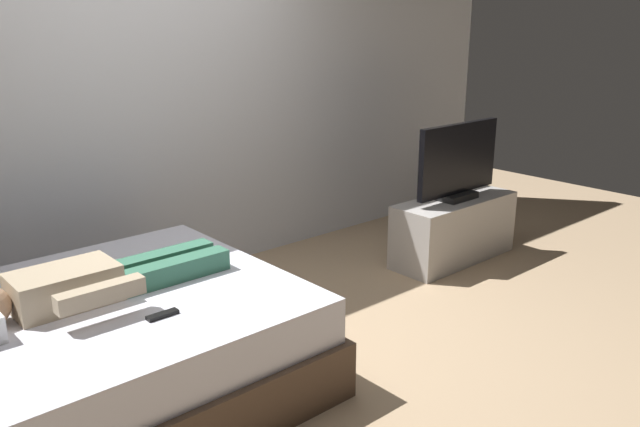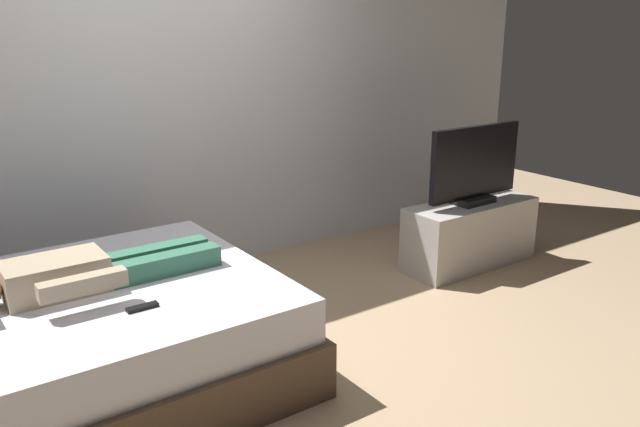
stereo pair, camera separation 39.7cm
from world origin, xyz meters
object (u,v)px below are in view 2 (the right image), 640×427
at_px(tv, 475,166).
at_px(bed, 86,341).
at_px(tv_stand, 470,234).
at_px(person, 83,273).
at_px(remote, 142,307).

bearing_deg(tv, bed, -178.74).
height_order(bed, tv_stand, bed).
bearing_deg(bed, person, 49.19).
bearing_deg(tv, tv_stand, 90.00).
relative_size(remote, tv_stand, 0.14).
relative_size(remote, tv, 0.17).
height_order(remote, tv_stand, remote).
xyz_separation_m(person, tv, (2.91, 0.03, 0.16)).
bearing_deg(remote, bed, 115.86).
relative_size(person, tv_stand, 1.15).
relative_size(bed, remote, 13.14).
distance_m(bed, person, 0.36).
relative_size(bed, person, 1.56).
xyz_separation_m(remote, tv, (2.75, 0.44, 0.24)).
xyz_separation_m(bed, person, (0.03, 0.03, 0.36)).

